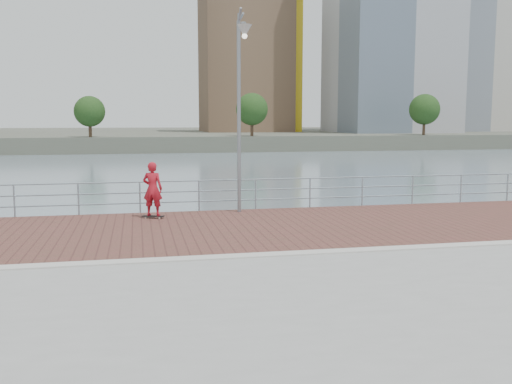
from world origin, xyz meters
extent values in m
plane|color=slate|center=(0.00, 0.00, -2.00)|extent=(400.00, 400.00, 0.00)
cube|color=brown|center=(0.00, 3.60, 0.01)|extent=(40.00, 6.80, 0.02)
cube|color=#B7B5AD|center=(0.00, 0.00, 0.03)|extent=(40.00, 0.40, 0.06)
cube|color=#4C5142|center=(0.00, 122.50, -0.75)|extent=(320.00, 95.00, 2.50)
cylinder|color=#8C9EA8|center=(-7.18, 7.00, 0.55)|extent=(0.06, 0.06, 1.10)
cylinder|color=#8C9EA8|center=(-5.13, 7.00, 0.55)|extent=(0.06, 0.06, 1.10)
cylinder|color=#8C9EA8|center=(-3.08, 7.00, 0.55)|extent=(0.06, 0.06, 1.10)
cylinder|color=#8C9EA8|center=(-1.03, 7.00, 0.55)|extent=(0.06, 0.06, 1.10)
cylinder|color=#8C9EA8|center=(1.03, 7.00, 0.55)|extent=(0.06, 0.06, 1.10)
cylinder|color=#8C9EA8|center=(3.08, 7.00, 0.55)|extent=(0.06, 0.06, 1.10)
cylinder|color=#8C9EA8|center=(5.13, 7.00, 0.55)|extent=(0.06, 0.06, 1.10)
cylinder|color=#8C9EA8|center=(7.18, 7.00, 0.55)|extent=(0.06, 0.06, 1.10)
cylinder|color=#8C9EA8|center=(9.24, 7.00, 0.55)|extent=(0.06, 0.06, 1.10)
cylinder|color=#8C9EA8|center=(11.29, 7.00, 0.55)|extent=(0.06, 0.06, 1.10)
cylinder|color=#8C9EA8|center=(0.00, 7.00, 1.10)|extent=(39.00, 0.05, 0.05)
cylinder|color=#8C9EA8|center=(0.00, 7.00, 0.73)|extent=(39.00, 0.05, 0.05)
cylinder|color=#8C9EA8|center=(0.00, 7.00, 0.36)|extent=(39.00, 0.05, 0.05)
cylinder|color=gray|center=(0.34, 6.50, 3.28)|extent=(0.13, 0.13, 6.56)
cylinder|color=gray|center=(0.34, 5.95, 6.56)|extent=(0.08, 1.09, 0.08)
cone|color=#B2B2AD|center=(0.34, 5.41, 6.34)|extent=(0.48, 0.48, 0.38)
cube|color=black|center=(-2.67, 5.80, 0.09)|extent=(0.75, 0.41, 0.03)
cylinder|color=beige|center=(-2.91, 5.81, 0.05)|extent=(0.06, 0.05, 0.06)
cylinder|color=beige|center=(-2.47, 5.66, 0.05)|extent=(0.06, 0.05, 0.06)
cylinder|color=beige|center=(-2.87, 5.93, 0.05)|extent=(0.06, 0.05, 0.06)
cylinder|color=beige|center=(-2.43, 5.79, 0.05)|extent=(0.06, 0.05, 0.06)
imported|color=#AD1725|center=(-2.67, 5.80, 0.99)|extent=(0.75, 0.61, 1.78)
cube|color=gold|center=(30.00, 104.00, 25.50)|extent=(2.00, 2.00, 50.00)
cube|color=brown|center=(20.00, 110.00, 15.13)|extent=(18.00, 18.00, 29.25)
cylinder|color=#473323|center=(-10.00, 77.00, 2.30)|extent=(0.50, 0.50, 3.61)
sphere|color=#193814|center=(-10.00, 77.00, 4.37)|extent=(4.64, 4.64, 4.64)
cylinder|color=#473323|center=(15.00, 77.00, 2.50)|extent=(0.50, 0.50, 3.99)
sphere|color=#193814|center=(15.00, 77.00, 4.78)|extent=(5.13, 5.13, 5.13)
cylinder|color=#473323|center=(45.00, 77.00, 2.53)|extent=(0.50, 0.50, 4.05)
sphere|color=#193814|center=(45.00, 77.00, 4.84)|extent=(5.21, 5.21, 5.21)
camera|label=1|loc=(-3.14, -13.01, 3.28)|focal=40.00mm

